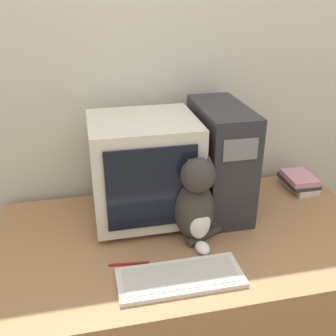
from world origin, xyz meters
name	(u,v)px	position (x,y,z in m)	size (l,w,h in m)	color
wall_back	(165,75)	(0.00, 0.89, 1.25)	(7.00, 0.05, 2.50)	beige
desk	(188,301)	(0.00, 0.41, 0.35)	(1.54, 0.82, 0.71)	#9E7047
crt_monitor	(144,169)	(-0.15, 0.58, 0.94)	(0.42, 0.38, 0.44)	beige
computer_tower	(220,159)	(0.18, 0.60, 0.94)	(0.19, 0.42, 0.47)	#28282D
keyboard	(180,278)	(-0.10, 0.16, 0.72)	(0.43, 0.17, 0.02)	silver
cat	(195,204)	(0.01, 0.38, 0.87)	(0.27, 0.25, 0.36)	#38332D
book_stack	(299,181)	(0.62, 0.68, 0.75)	(0.14, 0.21, 0.07)	beige
pen	(129,264)	(-0.26, 0.28, 0.71)	(0.15, 0.02, 0.01)	maroon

